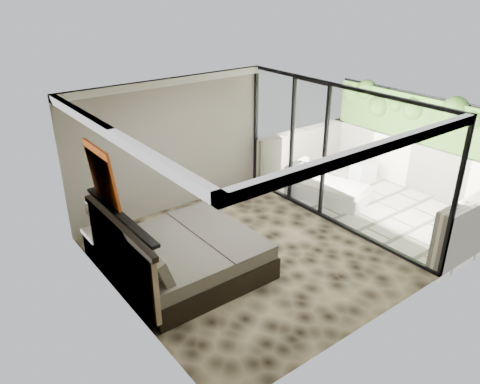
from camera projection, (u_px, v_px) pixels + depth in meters
floor at (244, 256)px, 8.43m from camera, size 5.00×5.00×0.00m
ceiling at (245, 104)px, 7.25m from camera, size 4.50×5.00×0.02m
back_wall at (171, 146)px, 9.63m from camera, size 4.50×0.02×2.80m
left_wall at (119, 225)px, 6.61m from camera, size 0.02×5.00×2.80m
glass_wall at (336, 157)px, 9.07m from camera, size 0.08×5.00×2.80m
terrace_slab at (376, 204)px, 10.51m from camera, size 3.00×5.00×0.12m
parapet_far at (415, 165)px, 11.00m from camera, size 0.30×5.00×1.10m
foliage_hedge at (423, 120)px, 10.53m from camera, size 0.36×4.60×1.10m
picture_ledge at (120, 215)px, 6.67m from camera, size 0.12×2.20×0.05m
bed at (182, 256)px, 7.76m from camera, size 2.31×2.23×1.28m
nightstand at (103, 242)px, 8.33m from camera, size 0.72×0.72×0.56m
table_lamp at (95, 212)px, 8.10m from camera, size 0.31×0.31×0.58m
abstract_canvas at (101, 174)px, 6.80m from camera, size 0.13×0.90×0.90m
framed_print at (108, 184)px, 6.85m from camera, size 0.11×0.50×0.60m
ottoman at (363, 171)px, 11.48m from camera, size 0.58×0.58×0.48m
lounger at (325, 189)px, 10.56m from camera, size 1.30×1.93×0.69m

